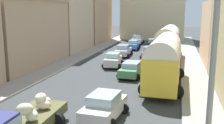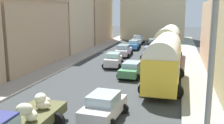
# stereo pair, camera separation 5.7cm
# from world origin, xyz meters

# --- Properties ---
(ground_plane) EXTENTS (154.00, 154.00, 0.00)m
(ground_plane) POSITION_xyz_m (0.00, 27.00, 0.00)
(ground_plane) COLOR #34383A
(sidewalk_left) EXTENTS (2.50, 70.00, 0.14)m
(sidewalk_left) POSITION_xyz_m (-7.25, 27.00, 0.07)
(sidewalk_left) COLOR #A29991
(sidewalk_left) RESTS_ON ground
(sidewalk_right) EXTENTS (2.50, 70.00, 0.14)m
(sidewalk_right) POSITION_xyz_m (7.25, 27.00, 0.07)
(sidewalk_right) COLOR gray
(sidewalk_right) RESTS_ON ground
(building_left_2) EXTENTS (5.78, 13.01, 7.87)m
(building_left_2) POSITION_xyz_m (-11.13, 24.36, 3.96)
(building_left_2) COLOR tan
(building_left_2) RESTS_ON ground
(building_left_3) EXTENTS (5.72, 10.30, 11.06)m
(building_left_3) POSITION_xyz_m (-11.10, 36.42, 5.56)
(building_left_3) COLOR tan
(building_left_3) RESTS_ON ground
(building_left_4) EXTENTS (6.42, 12.16, 10.24)m
(building_left_4) POSITION_xyz_m (-11.42, 48.45, 5.16)
(building_left_4) COLOR tan
(building_left_4) RESTS_ON ground
(distant_church) EXTENTS (13.30, 8.00, 20.46)m
(distant_church) POSITION_xyz_m (0.00, 57.48, 7.20)
(distant_church) COLOR beige
(distant_church) RESTS_ON ground
(parked_bus_0) EXTENTS (3.42, 9.39, 4.19)m
(parked_bus_0) POSITION_xyz_m (4.57, 20.01, 2.32)
(parked_bus_0) COLOR yellow
(parked_bus_0) RESTS_ON ground
(parked_bus_1) EXTENTS (3.51, 9.86, 4.29)m
(parked_bus_1) POSITION_xyz_m (4.38, 31.48, 2.38)
(parked_bus_1) COLOR red
(parked_bus_1) RESTS_ON ground
(car_0) EXTENTS (2.31, 3.78, 1.59)m
(car_0) POSITION_xyz_m (-1.33, 26.41, 0.80)
(car_0) COLOR silver
(car_0) RESTS_ON ground
(car_1) EXTENTS (2.23, 4.15, 1.58)m
(car_1) POSITION_xyz_m (-1.63, 33.52, 0.79)
(car_1) COLOR silver
(car_1) RESTS_ON ground
(car_2) EXTENTS (2.26, 3.87, 1.48)m
(car_2) POSITION_xyz_m (-1.40, 40.33, 0.75)
(car_2) COLOR #3E8ACF
(car_2) RESTS_ON ground
(car_3) EXTENTS (2.35, 3.78, 1.66)m
(car_3) POSITION_xyz_m (-1.82, 47.49, 0.82)
(car_3) COLOR silver
(car_3) RESTS_ON ground
(car_4) EXTENTS (2.50, 3.92, 1.55)m
(car_4) POSITION_xyz_m (1.63, 12.26, 0.78)
(car_4) COLOR silver
(car_4) RESTS_ON ground
(car_5) EXTENTS (2.41, 4.26, 1.41)m
(car_5) POSITION_xyz_m (1.43, 22.61, 0.73)
(car_5) COLOR #4C8A59
(car_5) RESTS_ON ground
(car_6) EXTENTS (2.39, 3.79, 1.54)m
(car_6) POSITION_xyz_m (2.10, 32.91, 0.77)
(car_6) COLOR slate
(car_6) RESTS_ON ground
(car_7) EXTENTS (2.33, 3.83, 1.49)m
(car_7) POSITION_xyz_m (1.49, 43.02, 0.76)
(car_7) COLOR #24252D
(car_7) RESTS_ON ground
(streetlamp_near) EXTENTS (1.99, 0.28, 6.88)m
(streetlamp_near) POSITION_xyz_m (6.23, 5.68, 4.12)
(streetlamp_near) COLOR gray
(streetlamp_near) RESTS_ON ground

